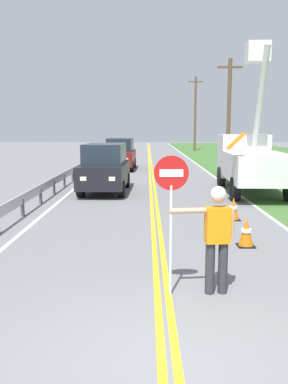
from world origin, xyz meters
The scene contains 15 objects.
ground_plane centered at (0.00, 0.00, 0.00)m, with size 160.00×160.00×0.00m, color slate.
centerline_yellow_left centered at (-0.09, 20.00, 0.01)m, with size 0.11×110.00×0.01m, color yellow.
centerline_yellow_right centered at (0.09, 20.00, 0.01)m, with size 0.11×110.00×0.01m, color yellow.
edge_line_right centered at (3.60, 20.00, 0.01)m, with size 0.12×110.00×0.01m, color silver.
edge_line_left centered at (-3.60, 20.00, 0.01)m, with size 0.12×110.00×0.01m, color silver.
flagger_worker centered at (0.89, 2.15, 1.05)m, with size 1.08×0.28×1.83m.
stop_sign_paddle centered at (0.12, 2.07, 1.71)m, with size 0.56×0.04×2.33m.
utility_bucket_truck centered at (4.26, 13.79, 1.44)m, with size 2.96×6.91×6.21m.
oncoming_suv_nearest centered at (-2.08, 13.62, 1.06)m, with size 2.02×4.65×2.10m.
oncoming_suv_second centered at (-2.04, 23.79, 1.06)m, with size 2.01×4.65×2.10m.
utility_pole_mid centered at (5.63, 26.31, 4.00)m, with size 1.80×0.28×7.64m.
utility_pole_far centered at (5.65, 48.07, 4.65)m, with size 1.80×0.28×8.93m.
traffic_cone_lead centered at (2.07, 5.01, 0.34)m, with size 0.40×0.40×0.70m.
traffic_cone_mid centered at (2.36, 7.93, 0.34)m, with size 0.40×0.40×0.70m.
guardrail_left_shoulder centered at (-4.20, 14.15, 0.52)m, with size 0.10×32.00×0.71m.
Camera 1 is at (-0.27, -4.69, 2.76)m, focal length 39.65 mm.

